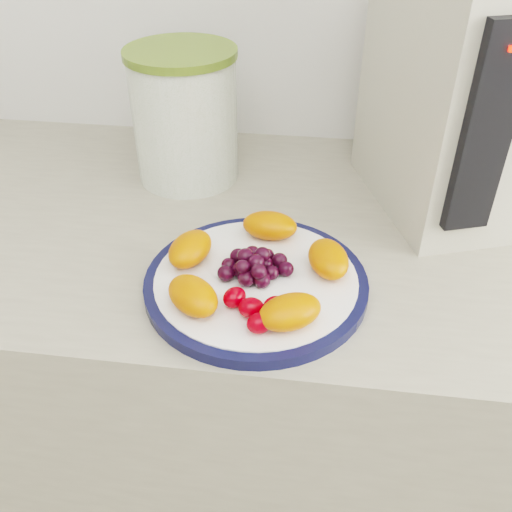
# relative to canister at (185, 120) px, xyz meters

# --- Properties ---
(counter) EXTENTS (3.50, 0.60, 0.90)m
(counter) POSITION_rel_canister_xyz_m (0.26, -0.12, -0.55)
(counter) COLOR #A09983
(counter) RESTS_ON floor
(cabinet_face) EXTENTS (3.48, 0.58, 0.84)m
(cabinet_face) POSITION_rel_canister_xyz_m (0.26, -0.12, -0.58)
(cabinet_face) COLOR olive
(cabinet_face) RESTS_ON floor
(plate_rim) EXTENTS (0.28, 0.28, 0.01)m
(plate_rim) POSITION_rel_canister_xyz_m (0.15, -0.28, -0.09)
(plate_rim) COLOR #0C1034
(plate_rim) RESTS_ON counter
(plate_face) EXTENTS (0.25, 0.25, 0.02)m
(plate_face) POSITION_rel_canister_xyz_m (0.15, -0.28, -0.09)
(plate_face) COLOR white
(plate_face) RESTS_ON counter
(canister) EXTENTS (0.16, 0.16, 0.20)m
(canister) POSITION_rel_canister_xyz_m (0.00, 0.00, 0.00)
(canister) COLOR #466420
(canister) RESTS_ON counter
(canister_lid) EXTENTS (0.17, 0.17, 0.01)m
(canister_lid) POSITION_rel_canister_xyz_m (0.00, 0.00, 0.10)
(canister_lid) COLOR #5C7225
(canister_lid) RESTS_ON canister
(appliance_body) EXTENTS (0.28, 0.33, 0.35)m
(appliance_body) POSITION_rel_canister_xyz_m (0.41, -0.02, 0.08)
(appliance_body) COLOR #BCB6A2
(appliance_body) RESTS_ON counter
(appliance_panel) EXTENTS (0.06, 0.04, 0.26)m
(appliance_panel) POSITION_rel_canister_xyz_m (0.41, -0.17, 0.08)
(appliance_panel) COLOR black
(appliance_panel) RESTS_ON appliance_body
(fruit_plate) EXTENTS (0.24, 0.24, 0.04)m
(fruit_plate) POSITION_rel_canister_xyz_m (0.15, -0.28, -0.06)
(fruit_plate) COLOR #D24A04
(fruit_plate) RESTS_ON plate_face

